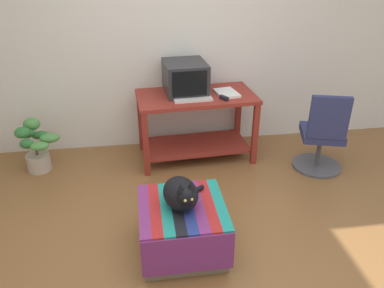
# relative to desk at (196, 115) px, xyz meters

# --- Properties ---
(ground_plane) EXTENTS (14.00, 14.00, 0.00)m
(ground_plane) POSITION_rel_desk_xyz_m (-0.20, -1.60, -0.51)
(ground_plane) COLOR brown
(back_wall) EXTENTS (8.00, 0.10, 2.60)m
(back_wall) POSITION_rel_desk_xyz_m (-0.20, 0.45, 0.79)
(back_wall) COLOR silver
(back_wall) RESTS_ON ground_plane
(desk) EXTENTS (1.30, 0.74, 0.75)m
(desk) POSITION_rel_desk_xyz_m (0.00, 0.00, 0.00)
(desk) COLOR maroon
(desk) RESTS_ON ground_plane
(tv_monitor) EXTENTS (0.47, 0.53, 0.33)m
(tv_monitor) POSITION_rel_desk_xyz_m (-0.10, 0.10, 0.40)
(tv_monitor) COLOR #28282B
(tv_monitor) RESTS_ON desk
(keyboard) EXTENTS (0.41, 0.17, 0.02)m
(keyboard) POSITION_rel_desk_xyz_m (-0.06, -0.15, 0.25)
(keyboard) COLOR beige
(keyboard) RESTS_ON desk
(book) EXTENTS (0.26, 0.33, 0.03)m
(book) POSITION_rel_desk_xyz_m (0.33, -0.03, 0.25)
(book) COLOR white
(book) RESTS_ON desk
(ottoman_with_blanket) EXTENTS (0.66, 0.68, 0.42)m
(ottoman_with_blanket) POSITION_rel_desk_xyz_m (-0.34, -1.50, -0.30)
(ottoman_with_blanket) COLOR #7A664C
(ottoman_with_blanket) RESTS_ON ground_plane
(cat) EXTENTS (0.37, 0.41, 0.29)m
(cat) POSITION_rel_desk_xyz_m (-0.34, -1.50, 0.03)
(cat) COLOR black
(cat) RESTS_ON ottoman_with_blanket
(potted_plant) EXTENTS (0.44, 0.40, 0.55)m
(potted_plant) POSITION_rel_desk_xyz_m (-1.73, -0.05, -0.23)
(potted_plant) COLOR #B7A893
(potted_plant) RESTS_ON ground_plane
(office_chair) EXTENTS (0.52, 0.52, 0.89)m
(office_chair) POSITION_rel_desk_xyz_m (1.26, -0.49, -0.12)
(office_chair) COLOR #4C4C51
(office_chair) RESTS_ON ground_plane
(stapler) EXTENTS (0.09, 0.11, 0.04)m
(stapler) POSITION_rel_desk_xyz_m (0.26, -0.19, 0.26)
(stapler) COLOR black
(stapler) RESTS_ON desk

